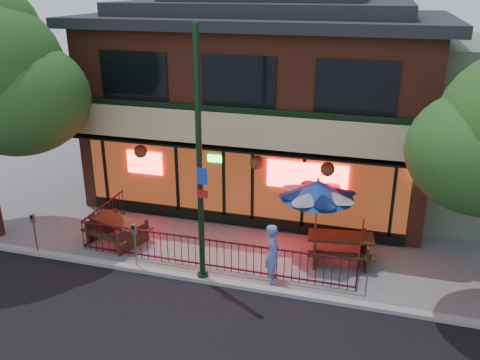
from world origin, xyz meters
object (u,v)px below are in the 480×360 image
object	(u,v)px
picnic_table_right	(340,244)
parking_meter_far	(34,227)
picnic_table_left	(117,227)
pedestrian	(273,253)
street_light	(200,176)
parking_meter_near	(135,239)
patio_umbrella	(318,190)

from	to	relation	value
picnic_table_right	parking_meter_far	size ratio (longest dim) A/B	1.54
picnic_table_left	pedestrian	distance (m)	5.40
picnic_table_left	parking_meter_far	size ratio (longest dim) A/B	1.61
street_light	parking_meter_far	distance (m)	5.85
pedestrian	parking_meter_far	distance (m)	7.33
picnic_table_left	pedestrian	bearing A→B (deg)	-8.98
parking_meter_far	parking_meter_near	bearing A→B (deg)	1.37
pedestrian	parking_meter_far	world-z (taller)	pedestrian
parking_meter_near	street_light	bearing A→B (deg)	-0.07
parking_meter_near	picnic_table_right	bearing A→B (deg)	20.95
picnic_table_left	picnic_table_right	distance (m)	7.07
picnic_table_right	patio_umbrella	xyz separation A→B (m)	(-0.80, 0.24, 1.59)
patio_umbrella	parking_meter_far	distance (m)	8.66
picnic_table_left	picnic_table_right	bearing A→B (deg)	6.73
picnic_table_right	picnic_table_left	bearing A→B (deg)	-173.27
pedestrian	parking_meter_far	size ratio (longest dim) A/B	1.27
picnic_table_right	pedestrian	world-z (taller)	pedestrian
street_light	parking_meter_near	xyz separation A→B (m)	(-2.07, 0.00, -2.17)
pedestrian	street_light	bearing A→B (deg)	88.51
picnic_table_right	pedestrian	distance (m)	2.40
street_light	parking_meter_near	size ratio (longest dim) A/B	4.83
patio_umbrella	parking_meter_far	size ratio (longest dim) A/B	1.82
street_light	pedestrian	distance (m)	3.01
picnic_table_left	patio_umbrella	size ratio (longest dim) A/B	0.88
picnic_table_left	picnic_table_right	xyz separation A→B (m)	(7.02, 0.83, 0.02)
picnic_table_left	picnic_table_right	size ratio (longest dim) A/B	1.04
parking_meter_near	parking_meter_far	xyz separation A→B (m)	(-3.34, -0.08, -0.05)
pedestrian	parking_meter_near	xyz separation A→B (m)	(-3.97, -0.50, 0.11)
picnic_table_left	patio_umbrella	distance (m)	6.51
pedestrian	parking_meter_far	bearing A→B (deg)	78.22
street_light	parking_meter_near	distance (m)	3.00
street_light	patio_umbrella	xyz separation A→B (m)	(2.80, 2.41, -1.02)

